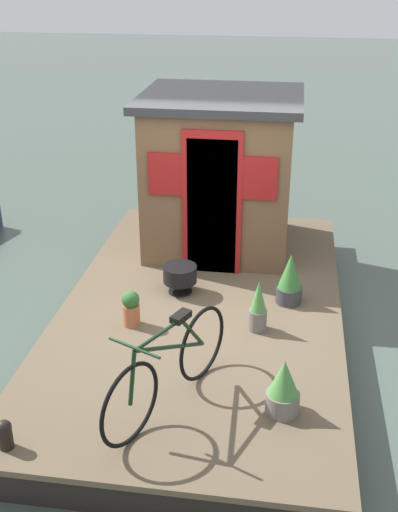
% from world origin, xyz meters
% --- Properties ---
extents(ground_plane, '(60.00, 60.00, 0.00)m').
position_xyz_m(ground_plane, '(0.00, 0.00, 0.00)').
color(ground_plane, '#47564C').
extents(houseboat_deck, '(5.59, 3.14, 0.40)m').
position_xyz_m(houseboat_deck, '(0.00, 0.00, 0.20)').
color(houseboat_deck, brown).
rests_on(houseboat_deck, ground_plane).
extents(houseboat_cabin, '(1.87, 2.03, 2.04)m').
position_xyz_m(houseboat_cabin, '(1.68, 0.00, 1.43)').
color(houseboat_cabin, brown).
rests_on(houseboat_cabin, houseboat_deck).
extents(bicycle, '(1.62, 0.81, 0.86)m').
position_xyz_m(bicycle, '(-1.83, 0.02, 0.79)').
color(bicycle, black).
rests_on(bicycle, houseboat_deck).
extents(potted_plant_basil, '(0.19, 0.19, 0.58)m').
position_xyz_m(potted_plant_basil, '(-0.45, -0.66, 0.67)').
color(potted_plant_basil, slate).
rests_on(potted_plant_basil, houseboat_deck).
extents(potted_plant_rosemary, '(0.30, 0.30, 0.53)m').
position_xyz_m(potted_plant_rosemary, '(-1.76, -0.96, 0.65)').
color(potted_plant_rosemary, slate).
rests_on(potted_plant_rosemary, houseboat_deck).
extents(potted_plant_ivy, '(0.19, 0.19, 0.40)m').
position_xyz_m(potted_plant_ivy, '(-0.55, 0.68, 0.60)').
color(potted_plant_ivy, '#B2603D').
rests_on(potted_plant_ivy, houseboat_deck).
extents(potted_plant_succulent, '(0.30, 0.30, 0.61)m').
position_xyz_m(potted_plant_succulent, '(0.19, -0.98, 0.68)').
color(potted_plant_succulent, '#38383D').
rests_on(potted_plant_succulent, houseboat_deck).
extents(charcoal_grill, '(0.40, 0.40, 0.34)m').
position_xyz_m(charcoal_grill, '(0.24, 0.29, 0.62)').
color(charcoal_grill, black).
rests_on(charcoal_grill, houseboat_deck).
extents(mooring_bollard, '(0.12, 0.12, 0.27)m').
position_xyz_m(mooring_bollard, '(-2.54, 1.22, 0.54)').
color(mooring_bollard, black).
rests_on(mooring_bollard, houseboat_deck).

